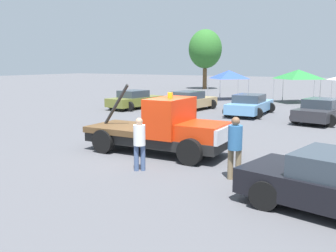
# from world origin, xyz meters

# --- Properties ---
(ground_plane) EXTENTS (160.00, 160.00, 0.00)m
(ground_plane) POSITION_xyz_m (0.00, 0.00, 0.00)
(ground_plane) COLOR #545459
(tow_truck) EXTENTS (5.42, 2.28, 2.51)m
(tow_truck) POSITION_xyz_m (0.32, 0.01, 0.90)
(tow_truck) COLOR black
(tow_truck) RESTS_ON ground
(person_near_truck) EXTENTS (0.40, 0.40, 1.81)m
(person_near_truck) POSITION_xyz_m (3.63, -1.60, 1.04)
(person_near_truck) COLOR #847051
(person_near_truck) RESTS_ON ground
(person_at_hood) EXTENTS (0.37, 0.37, 1.65)m
(person_at_hood) POSITION_xyz_m (0.79, -2.22, 0.95)
(person_at_hood) COLOR #475B84
(person_at_hood) RESTS_ON ground
(parked_car_olive) EXTENTS (2.74, 4.64, 1.34)m
(parked_car_olive) POSITION_xyz_m (-8.64, 10.80, 0.65)
(parked_car_olive) COLOR olive
(parked_car_olive) RESTS_ON ground
(parked_car_tan) EXTENTS (2.81, 4.87, 1.34)m
(parked_car_tan) POSITION_xyz_m (-4.78, 11.88, 0.65)
(parked_car_tan) COLOR tan
(parked_car_tan) RESTS_ON ground
(parked_car_skyblue) EXTENTS (2.61, 4.91, 1.34)m
(parked_car_skyblue) POSITION_xyz_m (-0.31, 11.70, 0.65)
(parked_car_skyblue) COLOR #669ED1
(parked_car_skyblue) RESTS_ON ground
(parked_car_charcoal) EXTENTS (2.95, 4.95, 1.34)m
(parked_car_charcoal) POSITION_xyz_m (4.14, 10.91, 0.65)
(parked_car_charcoal) COLOR #2D2D33
(parked_car_charcoal) RESTS_ON ground
(canopy_tent_blue) EXTENTS (2.90, 2.90, 2.64)m
(canopy_tent_blue) POSITION_xyz_m (-5.26, 20.65, 2.26)
(canopy_tent_blue) COLOR #9E9EA3
(canopy_tent_blue) RESTS_ON ground
(canopy_tent_green) EXTENTS (3.20, 3.20, 2.76)m
(canopy_tent_green) POSITION_xyz_m (0.72, 20.94, 2.36)
(canopy_tent_green) COLOR #9E9EA3
(canopy_tent_green) RESTS_ON ground
(tree_left) EXTENTS (4.18, 4.18, 7.47)m
(tree_left) POSITION_xyz_m (-13.08, 32.39, 5.01)
(tree_left) COLOR brown
(tree_left) RESTS_ON ground
(traffic_cone) EXTENTS (0.40, 0.40, 0.55)m
(traffic_cone) POSITION_xyz_m (0.85, 3.06, 0.25)
(traffic_cone) COLOR black
(traffic_cone) RESTS_ON ground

